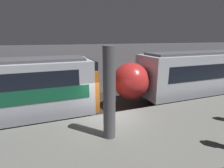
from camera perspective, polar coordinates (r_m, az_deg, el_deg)
name	(u,v)px	position (r m, az deg, el deg)	size (l,w,h in m)	color
ground_plane	(109,129)	(9.92, -1.11, -14.53)	(120.00, 120.00, 0.00)	#282623
platform	(129,148)	(7.69, 5.68, -20.08)	(40.00, 5.08, 0.96)	slate
station_rear_barrier	(83,70)	(15.22, -9.54, 4.46)	(50.00, 0.15, 4.32)	gray
support_pillar_near	(109,94)	(6.71, -0.89, -3.28)	(0.48, 0.48, 3.65)	#56565B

